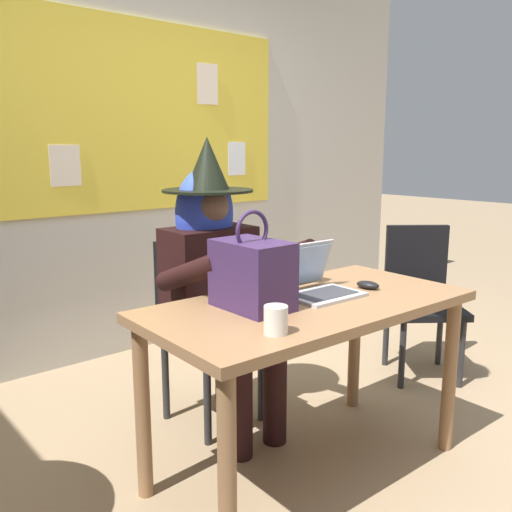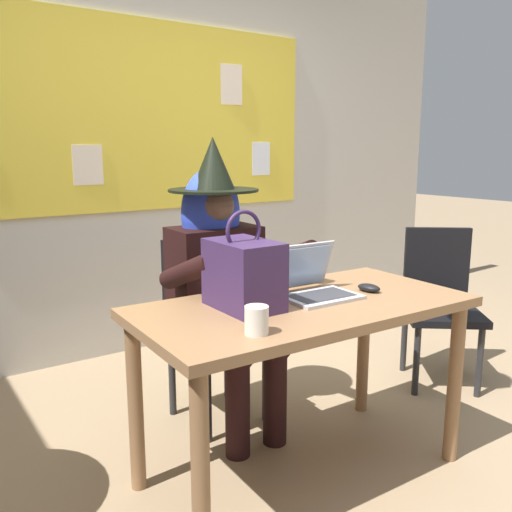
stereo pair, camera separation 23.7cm
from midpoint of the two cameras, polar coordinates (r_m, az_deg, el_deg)
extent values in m
plane|color=#937A5B|center=(2.52, 6.68, -21.13)|extent=(24.00, 24.00, 0.00)
cube|color=beige|center=(3.70, -15.64, 11.19)|extent=(5.42, 0.10, 2.74)
cube|color=yellow|center=(3.65, -15.36, 14.00)|extent=(2.40, 0.02, 1.20)
cube|color=#F4E0C6|center=(3.48, -21.27, 8.83)|extent=(0.18, 0.01, 0.24)
cube|color=white|center=(4.10, -3.72, 10.15)|extent=(0.16, 0.01, 0.24)
cube|color=#F4E0C6|center=(3.97, -7.01, 17.48)|extent=(0.19, 0.01, 0.27)
cube|color=#8E6642|center=(2.19, 2.52, -5.26)|extent=(1.37, 0.71, 0.04)
cylinder|color=#8E6642|center=(1.81, -7.09, -22.23)|extent=(0.06, 0.06, 0.71)
cylinder|color=#8E6642|center=(2.58, 17.17, -11.93)|extent=(0.06, 0.06, 0.71)
cylinder|color=#8E6642|center=(2.24, -14.91, -15.57)|extent=(0.06, 0.06, 0.71)
cylinder|color=#8E6642|center=(2.90, 7.99, -8.94)|extent=(0.06, 0.06, 0.71)
cube|color=black|center=(2.72, -7.10, -8.42)|extent=(0.44, 0.44, 0.04)
cube|color=black|center=(2.80, -9.51, -2.67)|extent=(0.38, 0.06, 0.45)
cylinder|color=#262628|center=(2.78, -1.95, -12.98)|extent=(0.04, 0.04, 0.42)
cylinder|color=#262628|center=(2.59, -7.82, -14.98)|extent=(0.04, 0.04, 0.42)
cylinder|color=#262628|center=(3.02, -6.27, -10.99)|extent=(0.04, 0.04, 0.42)
cylinder|color=#262628|center=(2.85, -11.88, -12.59)|extent=(0.04, 0.04, 0.42)
cylinder|color=black|center=(2.58, -0.72, -14.49)|extent=(0.11, 0.11, 0.46)
cylinder|color=black|center=(2.47, -4.52, -15.70)|extent=(0.11, 0.11, 0.46)
cylinder|color=black|center=(2.60, -3.03, -8.07)|extent=(0.17, 0.43, 0.15)
cylinder|color=black|center=(2.50, -6.80, -8.97)|extent=(0.17, 0.43, 0.15)
cube|color=black|center=(2.65, -7.48, -2.60)|extent=(0.43, 0.28, 0.52)
cylinder|color=black|center=(2.58, -0.14, -0.28)|extent=(0.11, 0.47, 0.24)
cylinder|color=black|center=(2.31, -9.89, -1.81)|extent=(0.11, 0.47, 0.24)
sphere|color=brown|center=(2.59, -7.68, 5.15)|extent=(0.20, 0.20, 0.20)
ellipsoid|color=blue|center=(2.62, -8.00, 4.34)|extent=(0.31, 0.23, 0.44)
cylinder|color=black|center=(2.59, -7.73, 6.81)|extent=(0.43, 0.43, 0.01)
cone|color=black|center=(2.58, -7.80, 9.56)|extent=(0.21, 0.21, 0.25)
cube|color=#B7B7BC|center=(2.24, 4.26, -4.17)|extent=(0.31, 0.22, 0.01)
cube|color=#333338|center=(2.24, 4.26, -3.97)|extent=(0.26, 0.16, 0.00)
cube|color=#B7B7BC|center=(2.32, 1.96, -0.95)|extent=(0.30, 0.09, 0.20)
cube|color=#99B7E0|center=(2.31, 2.11, -1.07)|extent=(0.27, 0.07, 0.17)
ellipsoid|color=black|center=(2.39, 8.90, -3.05)|extent=(0.08, 0.11, 0.03)
cube|color=#38234C|center=(2.06, -3.69, -2.02)|extent=(0.20, 0.30, 0.26)
torus|color=#38234C|center=(2.02, -3.75, 2.67)|extent=(0.16, 0.02, 0.16)
cylinder|color=silver|center=(1.79, -1.72, -6.77)|extent=(0.08, 0.08, 0.09)
cube|color=black|center=(3.33, 15.29, -5.37)|extent=(0.59, 0.59, 0.04)
cube|color=black|center=(3.45, 14.58, -0.58)|extent=(0.32, 0.27, 0.45)
cylinder|color=#262628|center=(3.30, 18.82, -9.74)|extent=(0.04, 0.04, 0.40)
cylinder|color=#262628|center=(3.20, 13.04, -10.09)|extent=(0.04, 0.04, 0.40)
cylinder|color=#262628|center=(3.60, 16.92, -7.86)|extent=(0.04, 0.04, 0.40)
cylinder|color=#262628|center=(3.51, 11.61, -8.11)|extent=(0.04, 0.04, 0.40)
camera|label=1|loc=(0.12, -92.86, -0.57)|focal=38.15mm
camera|label=2|loc=(0.12, 87.14, 0.57)|focal=38.15mm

